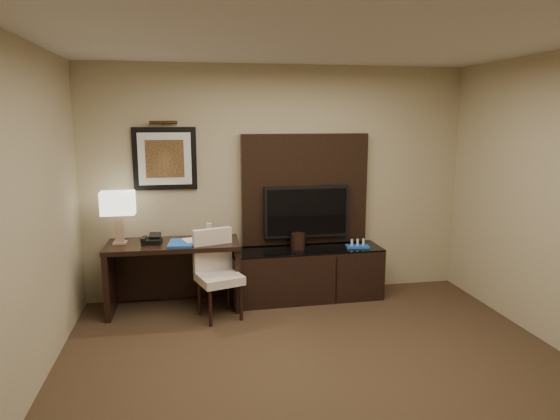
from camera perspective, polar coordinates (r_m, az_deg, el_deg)
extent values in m
cube|color=#372619|center=(4.01, 6.69, -21.29)|extent=(4.50, 5.00, 0.01)
cube|color=silver|center=(3.46, 7.71, 20.30)|extent=(4.50, 5.00, 0.01)
cube|color=tan|center=(5.89, -0.14, 3.18)|extent=(4.50, 0.01, 2.70)
cube|color=black|center=(5.67, -11.99, -7.38)|extent=(1.44, 0.64, 0.76)
cube|color=black|center=(5.89, 3.02, -7.29)|extent=(1.77, 0.52, 0.61)
cube|color=black|center=(5.91, 2.83, 2.40)|extent=(1.50, 0.12, 1.30)
cube|color=black|center=(5.85, 3.03, -0.16)|extent=(1.00, 0.08, 0.60)
cube|color=black|center=(5.75, -13.02, 5.74)|extent=(0.70, 0.04, 0.70)
cylinder|color=#3C2913|center=(5.70, -13.21, 9.71)|extent=(0.04, 0.04, 0.30)
cube|color=blue|center=(5.48, -11.23, -3.73)|extent=(0.29, 0.37, 0.02)
imported|color=#BDAC95|center=(5.50, -10.94, -2.47)|extent=(0.18, 0.08, 0.25)
cylinder|color=silver|center=(5.60, -8.09, -2.45)|extent=(0.07, 0.07, 0.19)
cylinder|color=black|center=(5.77, 2.05, -3.57)|extent=(0.18, 0.18, 0.19)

